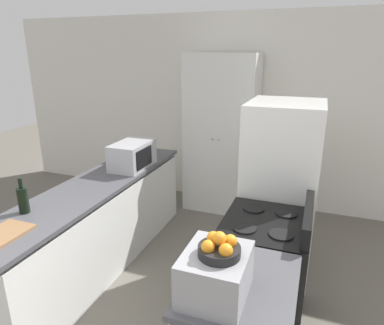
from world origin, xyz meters
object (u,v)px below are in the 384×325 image
(microwave, at_px, (132,155))
(fruit_bowl, at_px, (219,248))
(stove, at_px, (263,271))
(wine_bottle, at_px, (23,200))
(toaster_oven, at_px, (215,274))
(pantry_cabinet, at_px, (221,135))
(refrigerator, at_px, (280,190))

(microwave, bearing_deg, fruit_bowl, -48.98)
(stove, bearing_deg, fruit_bowl, -96.73)
(stove, distance_m, wine_bottle, 1.97)
(toaster_oven, bearing_deg, stove, 81.92)
(microwave, relative_size, toaster_oven, 1.38)
(wine_bottle, xyz_separation_m, toaster_oven, (1.69, -0.40, 0.01))
(wine_bottle, height_order, fruit_bowl, fruit_bowl)
(pantry_cabinet, distance_m, wine_bottle, 2.65)
(wine_bottle, relative_size, fruit_bowl, 1.35)
(toaster_oven, bearing_deg, microwave, 130.80)
(refrigerator, bearing_deg, microwave, -178.68)
(stove, distance_m, refrigerator, 0.88)
(toaster_oven, bearing_deg, wine_bottle, 166.79)
(wine_bottle, xyz_separation_m, fruit_bowl, (1.71, -0.41, 0.18))
(pantry_cabinet, bearing_deg, refrigerator, -51.91)
(microwave, height_order, fruit_bowl, fruit_bowl)
(refrigerator, height_order, wine_bottle, refrigerator)
(stove, bearing_deg, toaster_oven, -98.08)
(stove, xyz_separation_m, fruit_bowl, (-0.11, -0.93, 0.73))
(stove, bearing_deg, pantry_cabinet, 114.83)
(stove, relative_size, refrigerator, 0.62)
(pantry_cabinet, xyz_separation_m, toaster_oven, (0.78, -2.88, -0.03))
(microwave, distance_m, fruit_bowl, 2.23)
(stove, distance_m, toaster_oven, 1.08)
(refrigerator, xyz_separation_m, fruit_bowl, (-0.12, -1.72, 0.34))
(refrigerator, distance_m, fruit_bowl, 1.75)
(microwave, xyz_separation_m, fruit_bowl, (1.46, -1.68, 0.15))
(toaster_oven, bearing_deg, fruit_bowl, -28.20)
(toaster_oven, height_order, fruit_bowl, fruit_bowl)
(pantry_cabinet, height_order, microwave, pantry_cabinet)
(refrigerator, xyz_separation_m, wine_bottle, (-1.83, -1.31, 0.16))
(stove, height_order, wine_bottle, wine_bottle)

